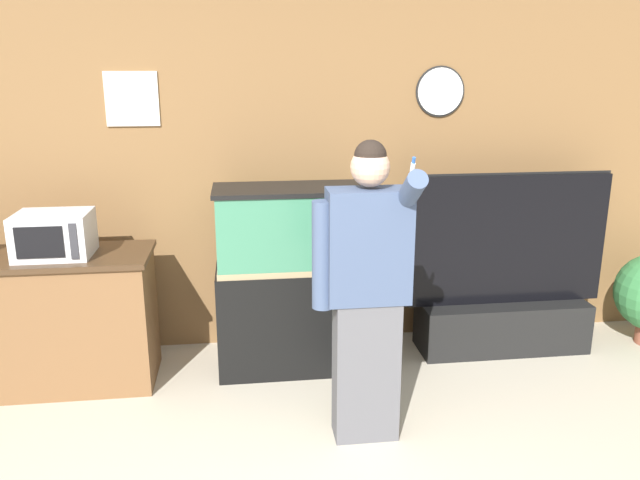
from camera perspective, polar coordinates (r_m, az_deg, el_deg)
name	(u,v)px	position (r m, az deg, el deg)	size (l,w,h in m)	color
wall_back_paneled	(277,173)	(4.57, -3.94, 6.16)	(10.00, 0.08, 2.60)	brown
counter_island	(30,321)	(4.50, -24.97, -6.75)	(1.59, 0.59, 0.89)	brown
microwave	(54,235)	(4.23, -23.14, 0.46)	(0.45, 0.37, 0.28)	silver
aquarium_on_stand	(296,279)	(4.28, -2.23, -3.60)	(1.08, 0.48, 1.28)	black
tv_on_stand	(503,300)	(4.82, 16.40, -5.26)	(1.49, 0.40, 1.33)	black
person_standing	(366,290)	(3.38, 4.22, -4.62)	(0.53, 0.40, 1.69)	#515156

